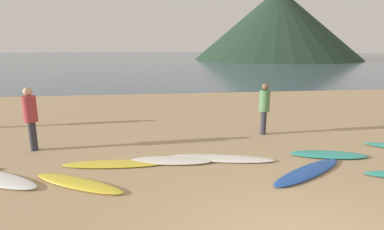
% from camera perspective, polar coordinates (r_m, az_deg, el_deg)
% --- Properties ---
extents(ground_plane, '(120.00, 120.00, 0.20)m').
position_cam_1_polar(ground_plane, '(13.39, 1.50, 0.50)').
color(ground_plane, tan).
rests_on(ground_plane, ground).
extents(ocean_water, '(140.00, 100.00, 0.01)m').
position_cam_1_polar(ocean_water, '(67.82, -5.58, 10.61)').
color(ocean_water, '#475B6B').
rests_on(ocean_water, ground).
extents(headland_hill, '(31.21, 31.21, 13.16)m').
position_cam_1_polar(headland_hill, '(62.68, 15.59, 16.04)').
color(headland_hill, '#1E3323').
rests_on(headland_hill, ground).
extents(surfboard_2, '(2.14, 1.51, 0.08)m').
position_cam_1_polar(surfboard_2, '(6.79, -20.53, -11.87)').
color(surfboard_2, yellow).
rests_on(surfboard_2, ground).
extents(surfboard_3, '(2.47, 0.68, 0.06)m').
position_cam_1_polar(surfboard_3, '(7.58, -14.37, -8.85)').
color(surfboard_3, yellow).
rests_on(surfboard_3, ground).
extents(surfboard_4, '(2.07, 0.86, 0.09)m').
position_cam_1_polar(surfboard_4, '(7.54, -3.89, -8.48)').
color(surfboard_4, silver).
rests_on(surfboard_4, ground).
extents(surfboard_5, '(2.70, 1.10, 0.07)m').
position_cam_1_polar(surfboard_5, '(7.70, 5.47, -8.09)').
color(surfboard_5, silver).
rests_on(surfboard_5, ground).
extents(surfboard_6, '(2.31, 1.66, 0.08)m').
position_cam_1_polar(surfboard_6, '(7.38, 20.94, -9.87)').
color(surfboard_6, '#1E479E').
rests_on(surfboard_6, ground).
extents(surfboard_7, '(1.99, 1.00, 0.09)m').
position_cam_1_polar(surfboard_7, '(8.66, 24.21, -6.76)').
color(surfboard_7, teal).
rests_on(surfboard_7, ground).
extents(person_0, '(0.33, 0.33, 1.64)m').
position_cam_1_polar(person_0, '(9.83, 13.40, 1.89)').
color(person_0, '#2D2D38').
rests_on(person_0, ground).
extents(person_3, '(0.35, 0.35, 1.72)m').
position_cam_1_polar(person_3, '(9.13, -28.02, 0.19)').
color(person_3, '#2D2D38').
rests_on(person_3, ground).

